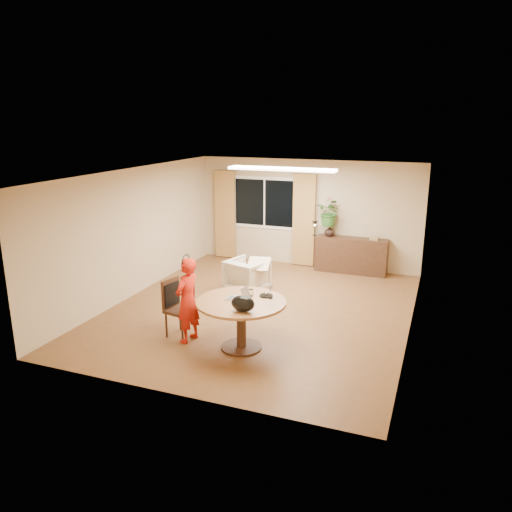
{
  "coord_description": "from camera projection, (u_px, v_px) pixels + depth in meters",
  "views": [
    {
      "loc": [
        3.11,
        -8.38,
        3.57
      ],
      "look_at": [
        -0.01,
        -0.2,
        1.12
      ],
      "focal_mm": 35.0,
      "sensor_mm": 36.0,
      "label": 1
    }
  ],
  "objects": [
    {
      "name": "handbag",
      "position": [
        243.0,
        304.0,
        7.32
      ],
      "size": [
        0.38,
        0.24,
        0.24
      ],
      "primitive_type": null,
      "rotation": [
        0.0,
        0.0,
        0.08
      ],
      "color": "black",
      "rests_on": "dining_table"
    },
    {
      "name": "wall_left",
      "position": [
        134.0,
        232.0,
        10.17
      ],
      "size": [
        0.0,
        6.5,
        6.5
      ],
      "primitive_type": "plane",
      "rotation": [
        1.57,
        0.0,
        1.57
      ],
      "color": "tan",
      "rests_on": "floor"
    },
    {
      "name": "curtain_right",
      "position": [
        304.0,
        220.0,
        12.12
      ],
      "size": [
        0.55,
        0.08,
        2.25
      ],
      "primitive_type": "cube",
      "color": "olive",
      "rests_on": "wall_back"
    },
    {
      "name": "pot_lid",
      "position": [
        266.0,
        295.0,
        7.97
      ],
      "size": [
        0.23,
        0.23,
        0.04
      ],
      "primitive_type": null,
      "rotation": [
        0.0,
        0.0,
        0.05
      ],
      "color": "white",
      "rests_on": "dining_table"
    },
    {
      "name": "dining_table",
      "position": [
        241.0,
        311.0,
        7.82
      ],
      "size": [
        1.41,
        1.41,
        0.8
      ],
      "color": "brown",
      "rests_on": "floor"
    },
    {
      "name": "curtain_left",
      "position": [
        225.0,
        214.0,
        12.84
      ],
      "size": [
        0.55,
        0.08,
        2.25
      ],
      "primitive_type": "cube",
      "color": "olive",
      "rests_on": "wall_back"
    },
    {
      "name": "ceiling",
      "position": [
        261.0,
        173.0,
        8.87
      ],
      "size": [
        6.5,
        6.5,
        0.0
      ],
      "primitive_type": "plane",
      "rotation": [
        3.14,
        0.0,
        0.0
      ],
      "color": "white",
      "rests_on": "wall_back"
    },
    {
      "name": "dining_chair",
      "position": [
        180.0,
        309.0,
        8.3
      ],
      "size": [
        0.55,
        0.51,
        0.98
      ],
      "primitive_type": null,
      "rotation": [
        0.0,
        0.0,
        -0.2
      ],
      "color": "#321B10",
      "rests_on": "floor"
    },
    {
      "name": "laptop",
      "position": [
        237.0,
        292.0,
        7.81
      ],
      "size": [
        0.37,
        0.26,
        0.23
      ],
      "primitive_type": null,
      "rotation": [
        0.0,
        0.0,
        -0.08
      ],
      "color": "#B7B7BC",
      "rests_on": "dining_table"
    },
    {
      "name": "child",
      "position": [
        187.0,
        300.0,
        8.07
      ],
      "size": [
        0.56,
        0.41,
        1.42
      ],
      "primitive_type": "imported",
      "rotation": [
        0.0,
        0.0,
        -1.72
      ],
      "color": "#B62D0E",
      "rests_on": "floor"
    },
    {
      "name": "floor",
      "position": [
        260.0,
        310.0,
        9.57
      ],
      "size": [
        6.5,
        6.5,
        0.0
      ],
      "primitive_type": "plane",
      "color": "brown",
      "rests_on": "ground"
    },
    {
      "name": "book_stack",
      "position": [
        374.0,
        238.0,
        11.47
      ],
      "size": [
        0.2,
        0.15,
        0.08
      ],
      "primitive_type": null,
      "rotation": [
        0.0,
        0.0,
        -0.05
      ],
      "color": "#98774D",
      "rests_on": "sideboard"
    },
    {
      "name": "armchair",
      "position": [
        247.0,
        276.0,
        10.49
      ],
      "size": [
        0.94,
        0.95,
        0.7
      ],
      "primitive_type": "imported",
      "rotation": [
        0.0,
        0.0,
        2.85
      ],
      "color": "beige",
      "rests_on": "floor"
    },
    {
      "name": "wine_glass",
      "position": [
        271.0,
        293.0,
        7.84
      ],
      "size": [
        0.08,
        0.08,
        0.2
      ],
      "primitive_type": null,
      "rotation": [
        0.0,
        0.0,
        -0.18
      ],
      "color": "white",
      "rests_on": "dining_table"
    },
    {
      "name": "wall_back",
      "position": [
        307.0,
        213.0,
        12.15
      ],
      "size": [
        5.5,
        0.0,
        5.5
      ],
      "primitive_type": "plane",
      "rotation": [
        1.57,
        0.0,
        0.0
      ],
      "color": "tan",
      "rests_on": "floor"
    },
    {
      "name": "bouquet",
      "position": [
        330.0,
        212.0,
        11.69
      ],
      "size": [
        0.7,
        0.64,
        0.66
      ],
      "primitive_type": "imported",
      "rotation": [
        0.0,
        0.0,
        -0.23
      ],
      "color": "#276024",
      "rests_on": "vase"
    },
    {
      "name": "ceiling_panel",
      "position": [
        282.0,
        169.0,
        9.96
      ],
      "size": [
        2.2,
        0.35,
        0.05
      ],
      "primitive_type": "cube",
      "color": "white",
      "rests_on": "ceiling"
    },
    {
      "name": "wall_right",
      "position": [
        416.0,
        259.0,
        8.28
      ],
      "size": [
        0.0,
        6.5,
        6.5
      ],
      "primitive_type": "plane",
      "rotation": [
        1.57,
        0.0,
        -1.57
      ],
      "color": "tan",
      "rests_on": "floor"
    },
    {
      "name": "sideboard",
      "position": [
        351.0,
        255.0,
        11.77
      ],
      "size": [
        1.67,
        0.41,
        0.84
      ],
      "primitive_type": "cube",
      "color": "#321B10",
      "rests_on": "floor"
    },
    {
      "name": "throw",
      "position": [
        259.0,
        260.0,
        10.28
      ],
      "size": [
        0.55,
        0.63,
        0.03
      ],
      "primitive_type": null,
      "rotation": [
        0.0,
        0.0,
        0.21
      ],
      "color": "beige",
      "rests_on": "armchair"
    },
    {
      "name": "vase",
      "position": [
        329.0,
        231.0,
        11.81
      ],
      "size": [
        0.27,
        0.27,
        0.25
      ],
      "primitive_type": "imported",
      "rotation": [
        0.0,
        0.0,
        0.12
      ],
      "color": "black",
      "rests_on": "sideboard"
    },
    {
      "name": "tumbler",
      "position": [
        251.0,
        293.0,
        7.98
      ],
      "size": [
        0.08,
        0.08,
        0.11
      ],
      "primitive_type": null,
      "rotation": [
        0.0,
        0.0,
        0.1
      ],
      "color": "white",
      "rests_on": "dining_table"
    },
    {
      "name": "window",
      "position": [
        264.0,
        203.0,
        12.46
      ],
      "size": [
        1.7,
        0.03,
        1.3
      ],
      "color": "white",
      "rests_on": "wall_back"
    },
    {
      "name": "desk_lamp",
      "position": [
        315.0,
        228.0,
        11.87
      ],
      "size": [
        0.16,
        0.16,
        0.36
      ],
      "primitive_type": null,
      "rotation": [
        0.0,
        0.0,
        0.07
      ],
      "color": "black",
      "rests_on": "sideboard"
    }
  ]
}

